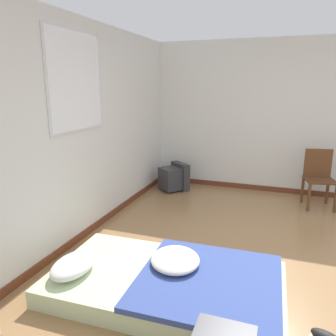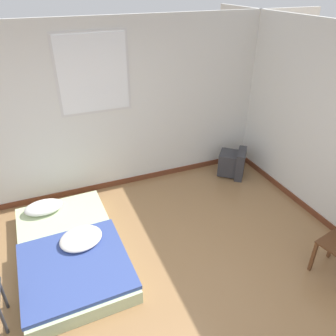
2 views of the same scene
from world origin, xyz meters
name	(u,v)px [view 2 (image 2 of 2)]	position (x,y,z in m)	size (l,w,h in m)	color
ground_plane	(156,308)	(0.00, 0.00, 0.00)	(20.00, 20.00, 0.00)	#997047
wall_back	(95,113)	(0.00, 2.50, 1.30)	(7.78, 0.08, 2.60)	silver
mattress_bed	(70,249)	(-0.72, 1.11, 0.12)	(1.24, 2.11, 0.32)	beige
crt_tv	(233,163)	(2.19, 2.02, 0.23)	(0.59, 0.59, 0.48)	#333338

